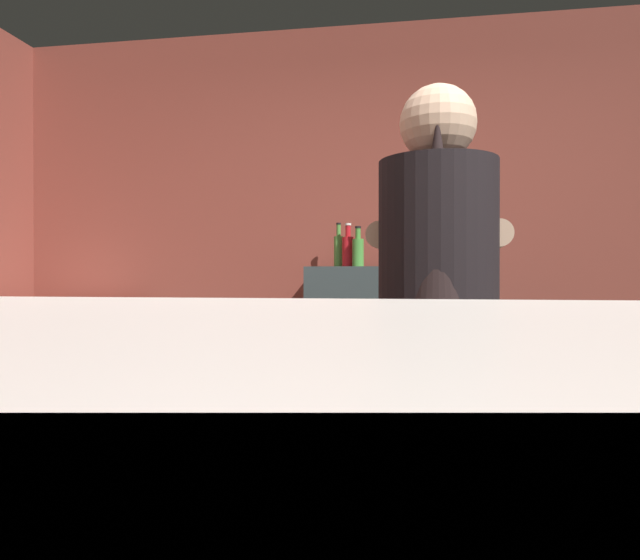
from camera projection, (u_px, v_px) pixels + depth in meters
wall_back at (406, 240)px, 3.55m from camera, size 5.20×0.10×2.70m
prep_counter at (501, 460)px, 2.03m from camera, size 2.10×0.60×0.92m
back_shelf at (388, 367)px, 3.29m from camera, size 0.94×0.36×1.18m
mini_fridge at (65, 381)px, 3.43m from camera, size 0.59×0.58×0.97m
bartender at (438, 329)px, 1.62m from camera, size 0.44×0.52×1.67m
mixing_bowl at (282, 326)px, 2.06m from camera, size 0.17×0.17×0.05m
chefs_knife at (514, 333)px, 1.97m from camera, size 0.24×0.10×0.01m
bottle_vinegar at (399, 253)px, 3.34m from camera, size 0.07×0.07×0.21m
bottle_olive_oil at (358, 251)px, 3.27m from camera, size 0.07×0.07×0.23m
bottle_soy at (348, 250)px, 3.34m from camera, size 0.07×0.07×0.26m
bottle_hot_sauce at (339, 250)px, 3.42m from camera, size 0.06×0.06×0.27m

